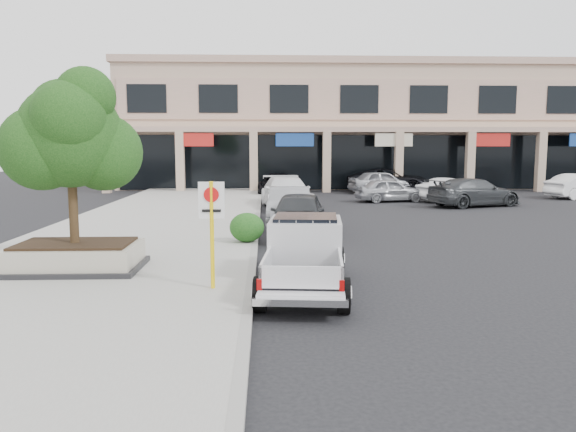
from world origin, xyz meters
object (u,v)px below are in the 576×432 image
object	(u,v)px
planter	(76,256)
lot_car_d	(390,180)
curb_car_c	(286,193)
lot_car_c	(474,192)
no_parking_sign	(212,220)
curb_car_a	(298,214)
lot_car_a	(390,190)
lot_car_e	(382,182)
curb_car_b	(290,206)
pickup_truck	(304,256)
planter_tree	(78,137)
curb_car_d	(278,184)
lot_car_b	(452,190)

from	to	relation	value
planter	lot_car_d	size ratio (longest dim) A/B	0.55
curb_car_c	lot_car_c	distance (m)	10.00
no_parking_sign	lot_car_c	size ratio (longest dim) A/B	0.45
curb_car_a	lot_car_a	xyz separation A→B (m)	(5.95, 12.10, -0.11)
lot_car_d	lot_car_e	distance (m)	1.47
lot_car_d	lot_car_e	world-z (taller)	lot_car_d
lot_car_a	curb_car_c	bearing A→B (deg)	108.88
curb_car_a	curb_car_b	xyz separation A→B (m)	(-0.18, 2.95, -0.03)
lot_car_e	pickup_truck	bearing A→B (deg)	152.51
planter	lot_car_e	size ratio (longest dim) A/B	0.71
planter	curb_car_a	bearing A→B (deg)	45.03
pickup_truck	lot_car_a	size ratio (longest dim) A/B	1.26
planter_tree	curb_car_d	world-z (taller)	planter_tree
lot_car_b	planter	bearing A→B (deg)	120.69
planter	curb_car_d	xyz separation A→B (m)	(5.50, 23.22, 0.21)
planter_tree	pickup_truck	distance (m)	6.30
curb_car_c	lot_car_b	size ratio (longest dim) A/B	1.37
curb_car_a	curb_car_b	distance (m)	2.95
planter	pickup_truck	distance (m)	5.81
curb_car_b	planter	bearing A→B (deg)	-118.33
planter	no_parking_sign	distance (m)	4.23
planter	no_parking_sign	size ratio (longest dim) A/B	1.39
curb_car_d	lot_car_e	size ratio (longest dim) A/B	1.09
curb_car_d	lot_car_b	size ratio (longest dim) A/B	1.20
no_parking_sign	curb_car_a	distance (m)	8.22
curb_car_d	lot_car_a	world-z (taller)	curb_car_d
no_parking_sign	planter_tree	bearing A→B (deg)	148.05
curb_car_d	planter	bearing A→B (deg)	-97.75
planter_tree	no_parking_sign	bearing A→B (deg)	-31.95
lot_car_b	curb_car_c	bearing A→B (deg)	89.87
curb_car_c	curb_car_d	distance (m)	8.56
curb_car_c	lot_car_c	xyz separation A→B (m)	(9.97, 0.70, -0.07)
no_parking_sign	curb_car_b	world-z (taller)	no_parking_sign
no_parking_sign	pickup_truck	world-z (taller)	no_parking_sign
lot_car_b	lot_car_d	bearing A→B (deg)	-2.08
planter	curb_car_c	size ratio (longest dim) A/B	0.57
pickup_truck	curb_car_d	size ratio (longest dim) A/B	1.01
lot_car_d	planter	bearing A→B (deg)	171.85
no_parking_sign	lot_car_c	bearing A→B (deg)	54.92
pickup_truck	lot_car_b	distance (m)	21.91
pickup_truck	curb_car_d	bearing A→B (deg)	95.81
planter	curb_car_b	xyz separation A→B (m)	(5.68, 8.81, 0.28)
planter	no_parking_sign	bearing A→B (deg)	-29.12
pickup_truck	lot_car_e	world-z (taller)	pickup_truck
curb_car_a	lot_car_c	bearing A→B (deg)	51.42
no_parking_sign	lot_car_d	size ratio (longest dim) A/B	0.39
planter_tree	lot_car_d	world-z (taller)	planter_tree
lot_car_a	lot_car_e	size ratio (longest dim) A/B	0.87
no_parking_sign	pickup_truck	size ratio (longest dim) A/B	0.46
curb_car_a	lot_car_a	world-z (taller)	curb_car_a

